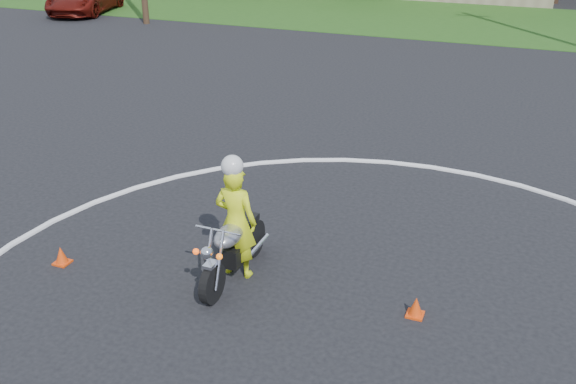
% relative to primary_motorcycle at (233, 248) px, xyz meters
% --- Properties ---
extents(grass_strip, '(120.00, 10.00, 0.02)m').
position_rel_primary_motorcycle_xyz_m(grass_strip, '(2.06, 23.49, -0.52)').
color(grass_strip, '#1E4714').
rests_on(grass_strip, ground).
extents(course_markings, '(19.05, 19.05, 0.12)m').
position_rel_primary_motorcycle_xyz_m(course_markings, '(4.23, 0.84, -0.52)').
color(course_markings, silver).
rests_on(course_markings, ground).
extents(primary_motorcycle, '(0.72, 2.06, 1.08)m').
position_rel_primary_motorcycle_xyz_m(primary_motorcycle, '(0.00, 0.00, 0.00)').
color(primary_motorcycle, black).
rests_on(primary_motorcycle, ground).
extents(rider_primary_grp, '(0.67, 0.44, 2.01)m').
position_rel_primary_motorcycle_xyz_m(rider_primary_grp, '(-0.00, 0.14, 0.44)').
color(rider_primary_grp, '#DFF119').
rests_on(rider_primary_grp, ground).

